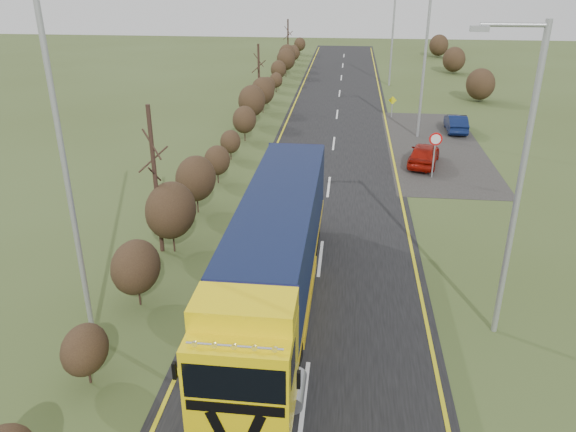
# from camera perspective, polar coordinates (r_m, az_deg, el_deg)

# --- Properties ---
(ground) EXTENTS (160.00, 160.00, 0.00)m
(ground) POSITION_cam_1_polar(r_m,az_deg,el_deg) (19.10, 2.64, -10.03)
(ground) COLOR #3C4A20
(ground) RESTS_ON ground
(road) EXTENTS (8.00, 120.00, 0.02)m
(road) POSITION_cam_1_polar(r_m,az_deg,el_deg) (27.94, 3.98, 1.50)
(road) COLOR black
(road) RESTS_ON ground
(layby) EXTENTS (6.00, 18.00, 0.02)m
(layby) POSITION_cam_1_polar(r_m,az_deg,el_deg) (37.79, 14.63, 6.83)
(layby) COLOR #2C2927
(layby) RESTS_ON ground
(lane_markings) EXTENTS (7.52, 116.00, 0.01)m
(lane_markings) POSITION_cam_1_polar(r_m,az_deg,el_deg) (27.65, 3.96, 1.30)
(lane_markings) COLOR gold
(lane_markings) RESTS_ON road
(hedgerow) EXTENTS (2.24, 102.04, 6.05)m
(hedgerow) POSITION_cam_1_polar(r_m,az_deg,el_deg) (26.28, -9.32, 3.51)
(hedgerow) COLOR black
(hedgerow) RESTS_ON ground
(lorry) EXTENTS (2.76, 14.15, 3.94)m
(lorry) POSITION_cam_1_polar(r_m,az_deg,el_deg) (18.10, -1.28, -3.81)
(lorry) COLOR black
(lorry) RESTS_ON ground
(car_red_hatchback) EXTENTS (2.42, 4.16, 1.33)m
(car_red_hatchback) POSITION_cam_1_polar(r_m,az_deg,el_deg) (33.84, 13.64, 6.11)
(car_red_hatchback) COLOR #961107
(car_red_hatchback) RESTS_ON ground
(car_blue_sedan) EXTENTS (1.38, 3.70, 1.21)m
(car_blue_sedan) POSITION_cam_1_polar(r_m,az_deg,el_deg) (41.65, 16.69, 9.01)
(car_blue_sedan) COLOR #0A163C
(car_blue_sedan) RESTS_ON ground
(streetlight_near) EXTENTS (2.01, 0.19, 9.48)m
(streetlight_near) POSITION_cam_1_polar(r_m,az_deg,el_deg) (17.19, 22.21, 3.71)
(streetlight_near) COLOR #9FA2A4
(streetlight_near) RESTS_ON ground
(streetlight_mid) EXTENTS (1.95, 0.18, 9.16)m
(streetlight_mid) POSITION_cam_1_polar(r_m,az_deg,el_deg) (38.78, 13.53, 15.03)
(streetlight_mid) COLOR #9FA2A4
(streetlight_mid) RESTS_ON ground
(streetlight_far) EXTENTS (1.96, 0.18, 9.24)m
(streetlight_far) POSITION_cam_1_polar(r_m,az_deg,el_deg) (56.68, 10.48, 17.99)
(streetlight_far) COLOR #9FA2A4
(streetlight_far) RESTS_ON ground
(left_pole) EXTENTS (0.16, 0.16, 10.80)m
(left_pole) POSITION_cam_1_polar(r_m,az_deg,el_deg) (16.66, -21.60, 3.79)
(left_pole) COLOR #9FA2A4
(left_pole) RESTS_ON ground
(speed_sign) EXTENTS (0.71, 0.10, 2.56)m
(speed_sign) POSITION_cam_1_polar(r_m,az_deg,el_deg) (31.52, 14.71, 6.89)
(speed_sign) COLOR #9FA2A4
(speed_sign) RESTS_ON ground
(warning_board) EXTENTS (0.63, 0.11, 1.64)m
(warning_board) POSITION_cam_1_polar(r_m,az_deg,el_deg) (44.57, 10.54, 11.04)
(warning_board) COLOR #9FA2A4
(warning_board) RESTS_ON ground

